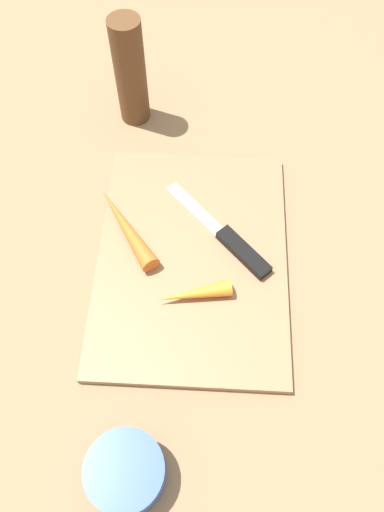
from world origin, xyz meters
TOP-DOWN VIEW (x-y plane):
  - ground_plane at (0.00, 0.00)m, footprint 1.40×1.40m
  - cutting_board at (0.00, 0.00)m, footprint 0.36×0.26m
  - knife at (-0.02, 0.06)m, footprint 0.16×0.15m
  - carrot_short at (0.06, 0.01)m, footprint 0.05×0.10m
  - carrot_long at (-0.04, -0.10)m, footprint 0.14×0.11m
  - small_bowl at (0.28, -0.06)m, footprint 0.09×0.09m
  - pepper_grinder at (-0.27, -0.11)m, footprint 0.05×0.05m

SIDE VIEW (x-z plane):
  - ground_plane at x=0.00m, z-range 0.00..0.00m
  - cutting_board at x=0.00m, z-range 0.00..0.01m
  - knife at x=-0.02m, z-range 0.01..0.02m
  - small_bowl at x=0.28m, z-range 0.00..0.04m
  - carrot_short at x=0.06m, z-range 0.01..0.03m
  - carrot_long at x=-0.04m, z-range 0.01..0.04m
  - pepper_grinder at x=-0.27m, z-range 0.00..0.18m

